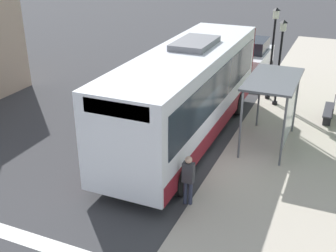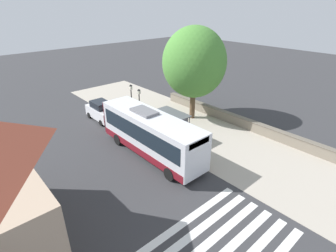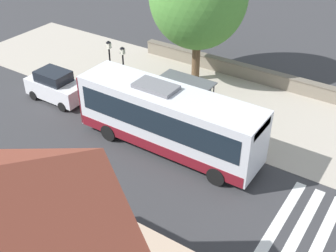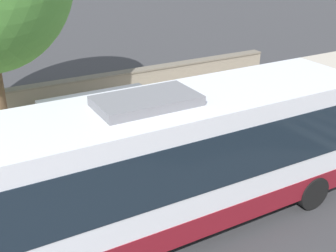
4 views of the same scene
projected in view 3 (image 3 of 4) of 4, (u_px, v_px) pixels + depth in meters
name	position (u px, v px, depth m)	size (l,w,h in m)	color
ground_plane	(204.00, 141.00, 24.23)	(120.00, 120.00, 0.00)	#353538
sidewalk_plaza	(238.00, 107.00, 27.35)	(9.00, 44.00, 0.02)	#ADA393
stone_wall	(264.00, 77.00, 29.88)	(0.60, 20.00, 1.04)	slate
bus	(168.00, 118.00, 22.64)	(2.77, 10.52, 3.76)	silver
bus_shelter	(187.00, 87.00, 25.08)	(1.77, 3.35, 2.66)	#515459
pedestrian	(249.00, 143.00, 22.43)	(0.34, 0.22, 1.61)	#2D3347
bench	(158.00, 85.00, 28.90)	(0.40, 1.88, 0.88)	#333338
street_lamp_near	(110.00, 68.00, 26.37)	(0.28, 0.28, 4.38)	black
street_lamp_far	(124.00, 71.00, 26.52)	(0.28, 0.28, 3.98)	black
parked_car_behind_bus	(56.00, 86.00, 27.67)	(1.95, 4.11, 2.06)	silver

